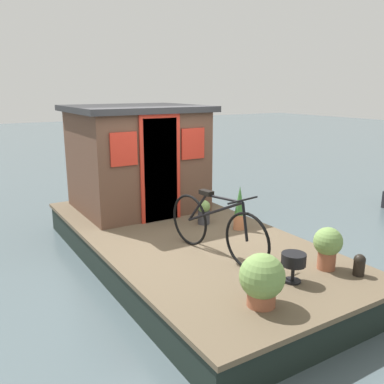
# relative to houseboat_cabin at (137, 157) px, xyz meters

# --- Properties ---
(ground_plane) EXTENTS (60.00, 60.00, 0.00)m
(ground_plane) POSITION_rel_houseboat_cabin_xyz_m (-1.72, 0.00, -1.43)
(ground_plane) COLOR #4C5B60
(houseboat_deck) EXTENTS (5.66, 2.74, 0.49)m
(houseboat_deck) POSITION_rel_houseboat_cabin_xyz_m (-1.72, 0.00, -1.19)
(houseboat_deck) COLOR brown
(houseboat_deck) RESTS_ON ground_plane
(houseboat_cabin) EXTENTS (2.05, 2.28, 1.86)m
(houseboat_cabin) POSITION_rel_houseboat_cabin_xyz_m (0.00, 0.00, 0.00)
(houseboat_cabin) COLOR brown
(houseboat_cabin) RESTS_ON houseboat_deck
(bicycle) EXTENTS (1.81, 0.50, 0.87)m
(bicycle) POSITION_rel_houseboat_cabin_xyz_m (-2.67, 0.09, -0.54)
(bicycle) COLOR black
(bicycle) RESTS_ON houseboat_deck
(potted_plant_basil) EXTENTS (0.35, 0.35, 0.53)m
(potted_plant_basil) POSITION_rel_houseboat_cabin_xyz_m (-3.72, -0.84, -0.64)
(potted_plant_basil) COLOR #935138
(potted_plant_basil) RESTS_ON houseboat_deck
(potted_plant_geranium) EXTENTS (0.21, 0.21, 0.40)m
(potted_plant_geranium) POSITION_rel_houseboat_cabin_xyz_m (-1.46, -0.51, -0.74)
(potted_plant_geranium) COLOR #38383D
(potted_plant_geranium) RESTS_ON houseboat_deck
(potted_plant_lavender) EXTENTS (0.18, 0.18, 0.70)m
(potted_plant_lavender) POSITION_rel_houseboat_cabin_xyz_m (-1.97, -0.84, -0.61)
(potted_plant_lavender) COLOR #C6754C
(potted_plant_lavender) RESTS_ON houseboat_deck
(potted_plant_ivy) EXTENTS (0.47, 0.47, 0.56)m
(potted_plant_ivy) POSITION_rel_houseboat_cabin_xyz_m (-3.98, 0.43, -0.65)
(potted_plant_ivy) COLOR #935138
(potted_plant_ivy) RESTS_ON houseboat_deck
(charcoal_grill) EXTENTS (0.28, 0.28, 0.35)m
(charcoal_grill) POSITION_rel_houseboat_cabin_xyz_m (-3.76, -0.23, -0.69)
(charcoal_grill) COLOR black
(charcoal_grill) RESTS_ON houseboat_deck
(mooring_bollard) EXTENTS (0.14, 0.14, 0.26)m
(mooring_bollard) POSITION_rel_houseboat_cabin_xyz_m (-4.04, -1.02, -0.80)
(mooring_bollard) COLOR black
(mooring_bollard) RESTS_ON houseboat_deck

